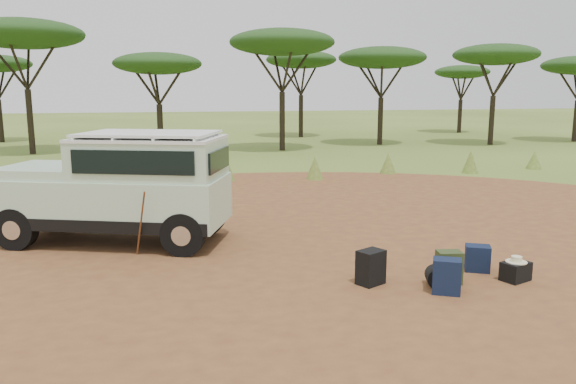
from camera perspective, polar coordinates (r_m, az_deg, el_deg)
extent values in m
plane|color=#586825|center=(10.60, -0.27, -6.29)|extent=(140.00, 140.00, 0.00)
cylinder|color=brown|center=(10.60, -0.27, -6.27)|extent=(23.00, 23.00, 0.01)
cone|color=#586825|center=(18.75, -24.64, 1.40)|extent=(0.60, 0.60, 0.85)
cone|color=#586825|center=(19.29, -15.35, 1.98)|extent=(0.60, 0.60, 0.70)
cone|color=#586825|center=(19.01, -6.33, 2.47)|extent=(0.60, 0.60, 0.90)
cone|color=#586825|center=(19.23, 2.74, 2.47)|extent=(0.60, 0.60, 0.80)
cone|color=#586825|center=(20.90, 10.13, 2.88)|extent=(0.60, 0.60, 0.75)
cone|color=#586825|center=(21.75, 18.05, 2.95)|extent=(0.60, 0.60, 0.85)
cone|color=#586825|center=(23.77, 23.73, 2.99)|extent=(0.60, 0.60, 0.70)
cylinder|color=black|center=(29.49, -24.71, 6.49)|extent=(0.28, 0.28, 3.06)
ellipsoid|color=#183A15|center=(29.56, -25.31, 14.33)|extent=(5.50, 5.50, 1.38)
cylinder|color=black|center=(28.16, -12.85, 6.30)|extent=(0.28, 0.28, 2.34)
ellipsoid|color=#183A15|center=(28.12, -13.11, 12.60)|extent=(4.20, 4.20, 1.05)
cylinder|color=black|center=(28.45, -0.60, 7.19)|extent=(0.28, 0.28, 2.93)
ellipsoid|color=#183A15|center=(28.49, -0.61, 14.97)|extent=(5.20, 5.20, 1.30)
cylinder|color=black|center=(31.91, 9.35, 7.11)|extent=(0.28, 0.28, 2.61)
ellipsoid|color=#183A15|center=(31.91, 9.54, 13.31)|extent=(4.80, 4.80, 1.20)
cylinder|color=black|center=(33.41, 19.98, 6.85)|extent=(0.28, 0.28, 2.70)
ellipsoid|color=#183A15|center=(33.42, 20.36, 12.96)|extent=(4.60, 4.60, 1.15)
cylinder|color=black|center=(37.50, 27.19, 6.44)|extent=(0.28, 0.28, 2.43)
cylinder|color=black|center=(36.97, -27.19, 6.44)|extent=(0.28, 0.28, 2.48)
cylinder|color=black|center=(36.64, 1.32, 7.72)|extent=(0.28, 0.28, 2.70)
ellipsoid|color=#183A15|center=(36.64, 1.34, 13.30)|extent=(4.50, 4.50, 1.12)
cylinder|color=black|center=(42.21, 17.05, 7.38)|extent=(0.28, 0.28, 2.34)
ellipsoid|color=#183A15|center=(42.19, 17.28, 11.57)|extent=(3.80, 3.80, 0.95)
cube|color=#B7D6B7|center=(11.76, -17.23, -0.71)|extent=(4.75, 3.25, 0.93)
cube|color=black|center=(11.83, -17.14, -2.36)|extent=(4.68, 3.25, 0.23)
cube|color=#B7D6B7|center=(11.33, -13.82, 3.31)|extent=(3.16, 2.59, 0.73)
cube|color=white|center=(11.29, -13.91, 5.30)|extent=(3.18, 2.62, 0.06)
cube|color=white|center=(11.28, -13.93, 5.80)|extent=(2.93, 2.44, 0.05)
cube|color=#B7D6B7|center=(12.31, -23.27, 2.04)|extent=(2.12, 2.16, 0.20)
cube|color=black|center=(11.87, -19.91, 3.48)|extent=(0.68, 1.44, 0.51)
cube|color=black|center=(10.51, -15.55, 2.90)|extent=(2.18, 0.86, 0.44)
cube|color=black|center=(12.15, -12.34, 4.00)|extent=(2.18, 0.86, 0.44)
cube|color=black|center=(10.91, -7.02, 3.27)|extent=(0.56, 1.37, 0.40)
cube|color=black|center=(12.91, -26.33, -1.68)|extent=(0.75, 1.71, 0.33)
cylinder|color=black|center=(12.85, -27.05, 1.76)|extent=(0.51, 1.21, 0.07)
cylinder|color=black|center=(12.92, -26.86, -0.51)|extent=(0.51, 1.21, 0.07)
cylinder|color=silver|center=(13.11, -26.38, 1.10)|extent=(0.14, 0.23, 0.22)
cube|color=white|center=(12.93, -26.66, -1.15)|extent=(0.18, 0.40, 0.12)
cylinder|color=black|center=(12.61, -17.80, 3.47)|extent=(0.10, 0.10, 0.81)
cylinder|color=black|center=(11.98, -25.94, -3.37)|extent=(0.86, 0.55, 0.82)
cylinder|color=black|center=(13.29, -22.27, -1.83)|extent=(0.86, 0.55, 0.82)
cylinder|color=black|center=(10.55, -10.60, -4.24)|extent=(0.86, 0.55, 0.82)
cylinder|color=black|center=(12.01, -8.31, -2.38)|extent=(0.86, 0.55, 0.82)
cylinder|color=brown|center=(10.53, -14.74, -3.17)|extent=(0.24, 0.47, 1.27)
cube|color=black|center=(9.01, 8.40, -7.59)|extent=(0.50, 0.45, 0.56)
cube|color=#121E3B|center=(8.86, 15.82, -8.25)|extent=(0.50, 0.45, 0.54)
cube|color=#32401D|center=(9.32, 16.02, -7.37)|extent=(0.42, 0.34, 0.53)
cube|color=#121E3B|center=(10.08, 18.70, -6.42)|extent=(0.49, 0.45, 0.45)
cube|color=black|center=(9.82, 22.11, -7.49)|extent=(0.52, 0.45, 0.31)
cylinder|color=black|center=(9.16, 14.83, -8.31)|extent=(0.40, 0.40, 0.32)
cylinder|color=beige|center=(9.77, 22.18, -6.58)|extent=(0.33, 0.33, 0.01)
cylinder|color=beige|center=(9.75, 22.20, -6.30)|extent=(0.17, 0.17, 0.08)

